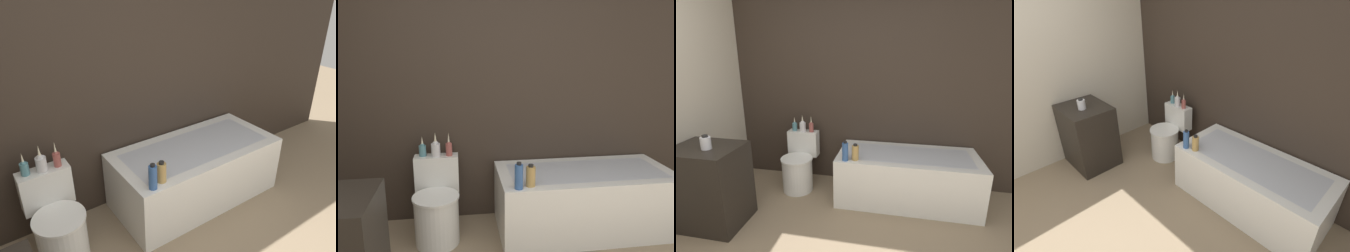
{
  "view_description": "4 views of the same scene",
  "coord_description": "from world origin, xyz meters",
  "views": [
    {
      "loc": [
        -1.02,
        -0.28,
        2.11
      ],
      "look_at": [
        0.21,
        1.51,
        1.02
      ],
      "focal_mm": 35.0,
      "sensor_mm": 36.0,
      "label": 1
    },
    {
      "loc": [
        -0.41,
        -0.91,
        1.63
      ],
      "look_at": [
        -0.05,
        1.59,
        1.04
      ],
      "focal_mm": 35.0,
      "sensor_mm": 36.0,
      "label": 2
    },
    {
      "loc": [
        0.55,
        -1.12,
        1.71
      ],
      "look_at": [
        -0.01,
        1.57,
        0.92
      ],
      "focal_mm": 28.0,
      "sensor_mm": 36.0,
      "label": 3
    },
    {
      "loc": [
        1.73,
        -0.29,
        2.16
      ],
      "look_at": [
        -0.08,
        1.49,
        0.77
      ],
      "focal_mm": 28.0,
      "sensor_mm": 36.0,
      "label": 4
    }
  ],
  "objects": [
    {
      "name": "wall_back_tiled",
      "position": [
        0.0,
        2.17,
        1.3
      ],
      "size": [
        6.4,
        0.06,
        2.6
      ],
      "color": "#332821",
      "rests_on": "ground_plane"
    },
    {
      "name": "bathtub",
      "position": [
        0.7,
        1.75,
        0.29
      ],
      "size": [
        1.57,
        0.74,
        0.57
      ],
      "color": "white",
      "rests_on": "ground"
    },
    {
      "name": "toilet",
      "position": [
        -0.63,
        1.76,
        0.29
      ],
      "size": [
        0.39,
        0.53,
        0.7
      ],
      "color": "white",
      "rests_on": "ground"
    },
    {
      "name": "vase_gold",
      "position": [
        -0.75,
        1.97,
        0.77
      ],
      "size": [
        0.06,
        0.06,
        0.18
      ],
      "color": "teal",
      "rests_on": "toilet"
    },
    {
      "name": "vase_silver",
      "position": [
        -0.63,
        1.95,
        0.78
      ],
      "size": [
        0.08,
        0.08,
        0.22
      ],
      "color": "silver",
      "rests_on": "toilet"
    },
    {
      "name": "vase_bronze",
      "position": [
        -0.51,
        1.95,
        0.77
      ],
      "size": [
        0.06,
        0.06,
        0.21
      ],
      "color": "#994C47",
      "rests_on": "toilet"
    },
    {
      "name": "shampoo_bottle_tall",
      "position": [
        0.03,
        1.44,
        0.67
      ],
      "size": [
        0.07,
        0.07,
        0.22
      ],
      "color": "#335999",
      "rests_on": "bathtub"
    },
    {
      "name": "shampoo_bottle_short",
      "position": [
        0.13,
        1.48,
        0.65
      ],
      "size": [
        0.08,
        0.08,
        0.18
      ],
      "color": "tan",
      "rests_on": "bathtub"
    }
  ]
}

